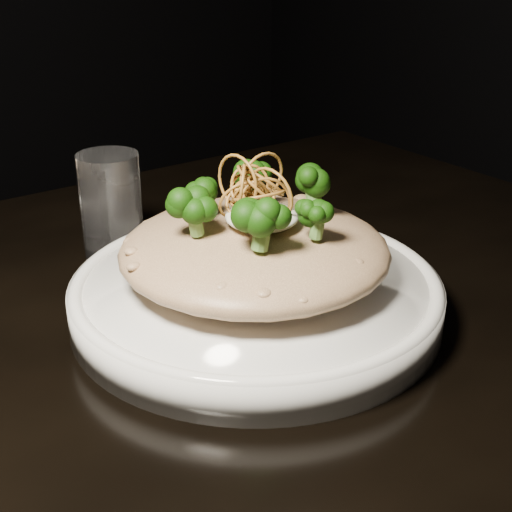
# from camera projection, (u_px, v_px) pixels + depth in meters

# --- Properties ---
(table) EXTENTS (1.10, 0.80, 0.75)m
(table) POSITION_uv_depth(u_px,v_px,m) (182.00, 412.00, 0.63)
(table) COLOR black
(table) RESTS_ON ground
(plate) EXTENTS (0.32, 0.32, 0.03)m
(plate) POSITION_uv_depth(u_px,v_px,m) (256.00, 297.00, 0.61)
(plate) COLOR white
(plate) RESTS_ON table
(risotto) EXTENTS (0.23, 0.23, 0.05)m
(risotto) POSITION_uv_depth(u_px,v_px,m) (255.00, 250.00, 0.60)
(risotto) COLOR brown
(risotto) RESTS_ON plate
(broccoli) EXTENTS (0.15, 0.15, 0.05)m
(broccoli) POSITION_uv_depth(u_px,v_px,m) (257.00, 194.00, 0.58)
(broccoli) COLOR black
(broccoli) RESTS_ON risotto
(cheese) EXTENTS (0.06, 0.06, 0.02)m
(cheese) POSITION_uv_depth(u_px,v_px,m) (262.00, 217.00, 0.58)
(cheese) COLOR silver
(cheese) RESTS_ON risotto
(shallots) EXTENTS (0.06, 0.06, 0.04)m
(shallots) POSITION_uv_depth(u_px,v_px,m) (254.00, 180.00, 0.57)
(shallots) COLOR brown
(shallots) RESTS_ON cheese
(drinking_glass) EXTENTS (0.07, 0.07, 0.11)m
(drinking_glass) POSITION_uv_depth(u_px,v_px,m) (111.00, 206.00, 0.71)
(drinking_glass) COLOR white
(drinking_glass) RESTS_ON table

